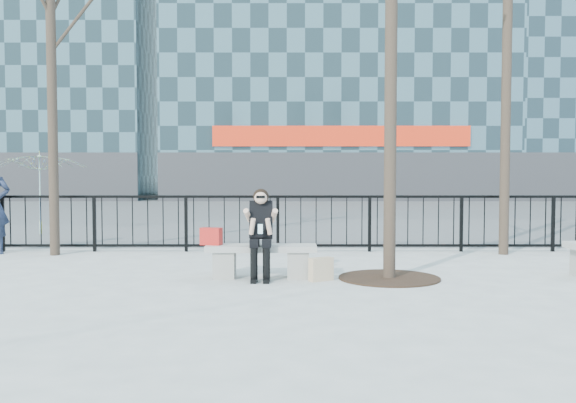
{
  "coord_description": "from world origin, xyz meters",
  "views": [
    {
      "loc": [
        0.4,
        -9.52,
        1.64
      ],
      "look_at": [
        0.4,
        0.8,
        1.1
      ],
      "focal_mm": 40.0,
      "sensor_mm": 36.0,
      "label": 1
    }
  ],
  "objects": [
    {
      "name": "shopping_bag",
      "position": [
        0.88,
        -0.26,
        0.17
      ],
      "size": [
        0.37,
        0.29,
        0.34
      ],
      "primitive_type": "cube",
      "rotation": [
        0.0,
        0.0,
        0.53
      ],
      "color": "beige",
      "rests_on": "ground"
    },
    {
      "name": "ground",
      "position": [
        0.0,
        0.0,
        0.0
      ],
      "size": [
        120.0,
        120.0,
        0.0
      ],
      "primitive_type": "plane",
      "color": "gray",
      "rests_on": "ground"
    },
    {
      "name": "bench_main",
      "position": [
        0.0,
        0.0,
        0.3
      ],
      "size": [
        1.65,
        0.46,
        0.49
      ],
      "color": "slate",
      "rests_on": "ground"
    },
    {
      "name": "handbag",
      "position": [
        -0.75,
        0.02,
        0.62
      ],
      "size": [
        0.34,
        0.23,
        0.26
      ],
      "primitive_type": "cube",
      "rotation": [
        0.0,
        0.0,
        -0.3
      ],
      "color": "red",
      "rests_on": "bench_main"
    },
    {
      "name": "street_surface",
      "position": [
        0.0,
        15.0,
        0.0
      ],
      "size": [
        60.0,
        23.0,
        0.01
      ],
      "primitive_type": "cube",
      "color": "#474747",
      "rests_on": "ground"
    },
    {
      "name": "tree_grate",
      "position": [
        1.9,
        -0.1,
        0.01
      ],
      "size": [
        1.5,
        1.5,
        0.02
      ],
      "primitive_type": "cylinder",
      "color": "black",
      "rests_on": "ground"
    },
    {
      "name": "vendor_umbrella",
      "position": [
        -5.65,
        6.08,
        1.03
      ],
      "size": [
        2.8,
        2.83,
        2.05
      ],
      "primitive_type": "imported",
      "rotation": [
        0.0,
        0.0,
        0.29
      ],
      "color": "yellow",
      "rests_on": "ground"
    },
    {
      "name": "railing",
      "position": [
        0.0,
        3.0,
        0.55
      ],
      "size": [
        14.0,
        0.06,
        1.1
      ],
      "color": "black",
      "rests_on": "ground"
    },
    {
      "name": "seated_woman",
      "position": [
        0.0,
        -0.16,
        0.67
      ],
      "size": [
        0.5,
        0.64,
        1.34
      ],
      "color": "black",
      "rests_on": "ground"
    }
  ]
}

